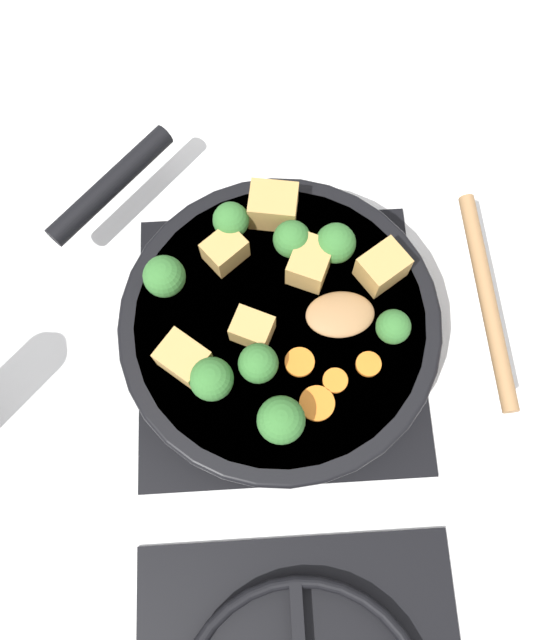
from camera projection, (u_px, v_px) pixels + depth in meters
name	position (u px, v px, depth m)	size (l,w,h in m)	color
ground_plane	(280.00, 342.00, 0.69)	(2.40, 2.40, 0.00)	white
front_burner_grate	(280.00, 339.00, 0.68)	(0.31, 0.31, 0.03)	black
skillet_pan	(278.00, 326.00, 0.64)	(0.40, 0.40, 0.05)	black
wooden_spoon	(422.00, 305.00, 0.61)	(0.19, 0.23, 0.02)	#A87A4C
tofu_cube_center_large	(184.00, 359.00, 0.59)	(0.04, 0.04, 0.04)	tan
tofu_cube_near_handle	(269.00, 206.00, 0.63)	(0.05, 0.04, 0.04)	tan
tofu_cube_east_chunk	(252.00, 329.00, 0.60)	(0.04, 0.03, 0.03)	tan
tofu_cube_west_chunk	(310.00, 263.00, 0.62)	(0.05, 0.04, 0.04)	tan
tofu_cube_back_piece	(382.00, 267.00, 0.61)	(0.04, 0.04, 0.04)	tan
tofu_cube_front_piece	(225.00, 250.00, 0.62)	(0.04, 0.03, 0.03)	tan
broccoli_floret_near_spoon	(212.00, 379.00, 0.57)	(0.04, 0.04, 0.05)	#709956
broccoli_floret_center_top	(231.00, 220.00, 0.62)	(0.04, 0.04, 0.04)	#709956
broccoli_floret_east_rim	(281.00, 420.00, 0.56)	(0.04, 0.04, 0.05)	#709956
broccoli_floret_west_rim	(258.00, 364.00, 0.58)	(0.04, 0.04, 0.05)	#709956
broccoli_floret_north_edge	(336.00, 243.00, 0.61)	(0.04, 0.04, 0.05)	#709956
broccoli_floret_south_cluster	(393.00, 327.00, 0.59)	(0.03, 0.03, 0.04)	#709956
broccoli_floret_mid_floret	(292.00, 239.00, 0.62)	(0.04, 0.04, 0.05)	#709956
broccoli_floret_small_inner	(164.00, 277.00, 0.60)	(0.04, 0.04, 0.05)	#709956
carrot_slice_orange_thin	(368.00, 364.00, 0.60)	(0.02, 0.02, 0.01)	orange
carrot_slice_near_center	(300.00, 362.00, 0.60)	(0.03, 0.03, 0.01)	orange
carrot_slice_edge_slice	(317.00, 403.00, 0.59)	(0.03, 0.03, 0.01)	orange
carrot_slice_under_broccoli	(335.00, 381.00, 0.59)	(0.02, 0.02, 0.01)	orange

